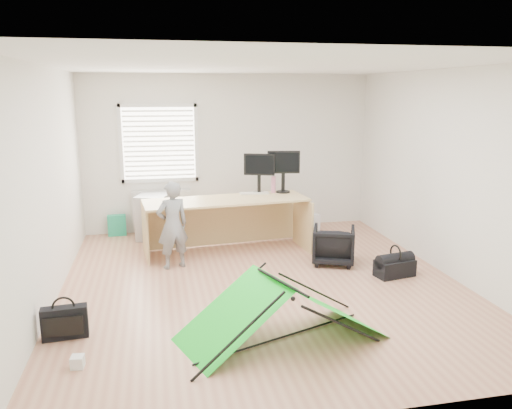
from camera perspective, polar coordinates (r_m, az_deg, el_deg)
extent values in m
plane|color=tan|center=(6.48, 0.72, -9.00)|extent=(5.50, 5.50, 0.00)
cube|color=silver|center=(8.78, -3.08, 5.88)|extent=(5.00, 0.02, 2.70)
cube|color=silver|center=(8.63, -11.02, 6.88)|extent=(1.20, 0.06, 1.20)
cube|color=silver|center=(8.77, -10.71, -0.31)|extent=(1.00, 0.12, 0.60)
cube|color=tan|center=(7.56, -3.39, -2.47)|extent=(2.51, 1.02, 0.83)
cube|color=#989A9D|center=(8.50, -11.50, -1.29)|extent=(0.66, 0.76, 0.75)
cube|color=black|center=(7.84, 0.35, 2.95)|extent=(0.49, 0.26, 0.46)
cube|color=black|center=(7.93, 3.12, 3.13)|extent=(0.52, 0.19, 0.49)
cube|color=beige|center=(7.84, -0.20, 1.31)|extent=(0.46, 0.18, 0.02)
cylinder|color=#B56581|center=(7.93, 2.00, 2.29)|extent=(0.09, 0.09, 0.26)
imported|color=black|center=(7.21, 8.86, -4.60)|extent=(0.75, 0.75, 0.53)
imported|color=gray|center=(6.94, -9.52, -2.35)|extent=(0.52, 0.42, 1.22)
cube|color=silver|center=(8.83, 5.29, -2.07)|extent=(0.61, 0.50, 0.29)
cube|color=#20A072|center=(8.82, -15.61, -2.30)|extent=(0.31, 0.14, 0.36)
cube|color=black|center=(5.43, -21.02, -12.48)|extent=(0.45, 0.17, 0.33)
cube|color=silver|center=(4.92, -19.72, -16.57)|extent=(0.12, 0.12, 0.11)
cube|color=black|center=(6.93, 15.56, -7.01)|extent=(0.55, 0.35, 0.22)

